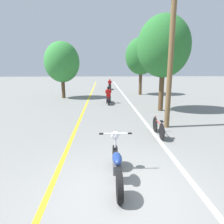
% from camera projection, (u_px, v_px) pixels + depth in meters
% --- Properties ---
extents(ground_plane, '(120.00, 120.00, 0.00)m').
position_uv_depth(ground_plane, '(122.00, 192.00, 4.61)').
color(ground_plane, slate).
extents(lane_stripe_center, '(0.14, 48.00, 0.01)m').
position_uv_depth(lane_stripe_center, '(87.00, 102.00, 16.64)').
color(lane_stripe_center, yellow).
rests_on(lane_stripe_center, ground).
extents(lane_stripe_edge, '(0.14, 48.00, 0.01)m').
position_uv_depth(lane_stripe_edge, '(129.00, 101.00, 16.81)').
color(lane_stripe_edge, white).
rests_on(lane_stripe_edge, ground).
extents(utility_pole, '(1.10, 0.24, 6.73)m').
position_uv_depth(utility_pole, '(171.00, 52.00, 8.86)').
color(utility_pole, brown).
rests_on(utility_pole, ground).
extents(roadside_tree_right_near, '(3.33, 3.00, 6.00)m').
position_uv_depth(roadside_tree_right_near, '(164.00, 47.00, 12.41)').
color(roadside_tree_right_near, '#513A23').
rests_on(roadside_tree_right_near, ground).
extents(roadside_tree_right_far, '(3.22, 2.90, 5.78)m').
position_uv_depth(roadside_tree_right_far, '(141.00, 56.00, 20.23)').
color(roadside_tree_right_far, '#513A23').
rests_on(roadside_tree_right_far, ground).
extents(roadside_tree_left, '(3.16, 2.85, 5.10)m').
position_uv_depth(roadside_tree_left, '(62.00, 62.00, 18.06)').
color(roadside_tree_left, '#513A23').
rests_on(roadside_tree_left, ground).
extents(motorcycle_foreground, '(0.88, 2.14, 1.11)m').
position_uv_depth(motorcycle_foreground, '(117.00, 164.00, 4.98)').
color(motorcycle_foreground, black).
rests_on(motorcycle_foreground, ground).
extents(motorcycle_rider_lead, '(0.50, 2.10, 1.36)m').
position_uv_depth(motorcycle_rider_lead, '(108.00, 97.00, 15.86)').
color(motorcycle_rider_lead, black).
rests_on(motorcycle_rider_lead, ground).
extents(motorcycle_rider_far, '(0.50, 2.10, 1.35)m').
position_uv_depth(motorcycle_rider_far, '(110.00, 85.00, 25.96)').
color(motorcycle_rider_far, black).
rests_on(motorcycle_rider_far, ground).
extents(bicycle_parked, '(0.44, 1.69, 0.78)m').
position_uv_depth(bicycle_parked, '(158.00, 127.00, 8.35)').
color(bicycle_parked, black).
rests_on(bicycle_parked, ground).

